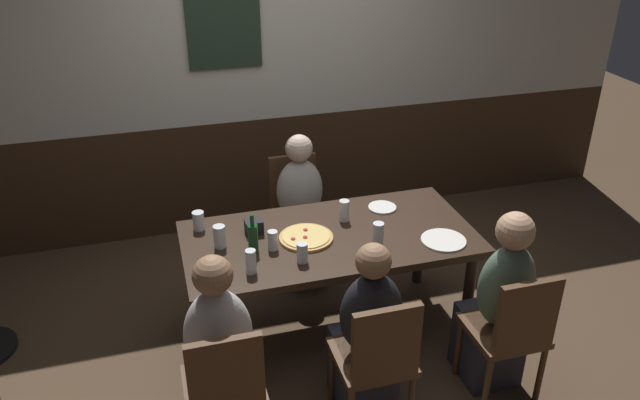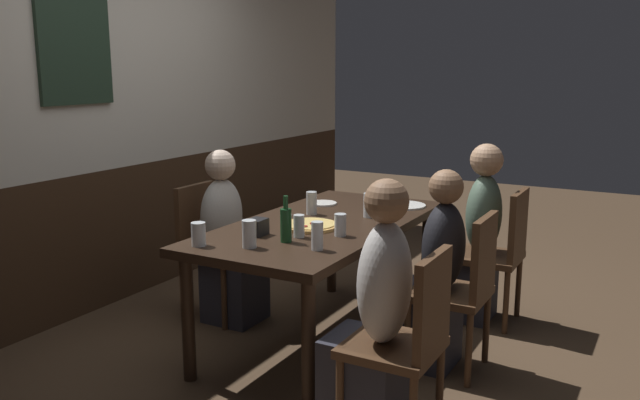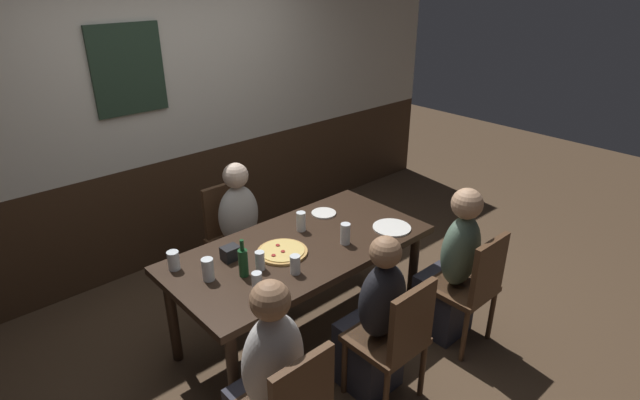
# 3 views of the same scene
# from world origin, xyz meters

# --- Properties ---
(ground_plane) EXTENTS (12.00, 12.00, 0.00)m
(ground_plane) POSITION_xyz_m (0.00, 0.00, 0.00)
(ground_plane) COLOR #4C3826
(wall_back) EXTENTS (6.40, 0.13, 2.60)m
(wall_back) POSITION_xyz_m (-0.00, 1.65, 1.30)
(wall_back) COLOR #3D2819
(wall_back) RESTS_ON ground_plane
(dining_table) EXTENTS (1.81, 0.89, 0.74)m
(dining_table) POSITION_xyz_m (0.00, 0.00, 0.66)
(dining_table) COLOR black
(dining_table) RESTS_ON ground_plane
(chair_right_near) EXTENTS (0.40, 0.40, 0.88)m
(chair_right_near) POSITION_xyz_m (0.80, -0.86, 0.50)
(chair_right_near) COLOR #513521
(chair_right_near) RESTS_ON ground_plane
(chair_mid_far) EXTENTS (0.40, 0.40, 0.88)m
(chair_mid_far) POSITION_xyz_m (0.00, 0.86, 0.50)
(chair_mid_far) COLOR #513521
(chair_mid_far) RESTS_ON ground_plane
(chair_mid_near) EXTENTS (0.40, 0.40, 0.88)m
(chair_mid_near) POSITION_xyz_m (0.00, -0.86, 0.50)
(chair_mid_near) COLOR #513521
(chair_mid_near) RESTS_ON ground_plane
(person_left_near) EXTENTS (0.34, 0.37, 1.18)m
(person_left_near) POSITION_xyz_m (-0.80, -0.70, 0.50)
(person_left_near) COLOR #2D2D38
(person_left_near) RESTS_ON ground_plane
(person_right_near) EXTENTS (0.34, 0.37, 1.17)m
(person_right_near) POSITION_xyz_m (0.80, -0.70, 0.50)
(person_right_near) COLOR #2D2D38
(person_right_near) RESTS_ON ground_plane
(person_mid_far) EXTENTS (0.34, 0.37, 1.12)m
(person_mid_far) POSITION_xyz_m (-0.00, 0.70, 0.47)
(person_mid_far) COLOR #2D2D38
(person_mid_far) RESTS_ON ground_plane
(person_mid_near) EXTENTS (0.34, 0.37, 1.11)m
(person_mid_near) POSITION_xyz_m (0.00, -0.70, 0.47)
(person_mid_near) COLOR #2D2D38
(person_mid_near) RESTS_ON ground_plane
(pizza) EXTENTS (0.33, 0.33, 0.03)m
(pizza) POSITION_xyz_m (-0.15, 0.00, 0.75)
(pizza) COLOR tan
(pizza) RESTS_ON dining_table
(tumbler_water) EXTENTS (0.06, 0.06, 0.15)m
(tumbler_water) POSITION_xyz_m (-0.54, -0.27, 0.80)
(tumbler_water) COLOR silver
(tumbler_water) RESTS_ON dining_table
(pint_glass_amber) EXTENTS (0.07, 0.07, 0.14)m
(pint_glass_amber) POSITION_xyz_m (0.15, 0.16, 0.80)
(pint_glass_amber) COLOR silver
(pint_glass_amber) RESTS_ON dining_table
(tumbler_short) EXTENTS (0.07, 0.07, 0.14)m
(tumbler_short) POSITION_xyz_m (-0.67, 0.06, 0.81)
(tumbler_short) COLOR silver
(tumbler_short) RESTS_ON dining_table
(pint_glass_pale) EXTENTS (0.07, 0.07, 0.15)m
(pint_glass_pale) POSITION_xyz_m (0.25, -0.19, 0.81)
(pint_glass_pale) COLOR silver
(pint_glass_pale) RESTS_ON dining_table
(pint_glass_stout) EXTENTS (0.07, 0.07, 0.12)m
(pint_glass_stout) POSITION_xyz_m (-0.24, -0.24, 0.79)
(pint_glass_stout) COLOR silver
(pint_glass_stout) RESTS_ON dining_table
(highball_clear) EXTENTS (0.07, 0.07, 0.12)m
(highball_clear) POSITION_xyz_m (-0.77, 0.30, 0.79)
(highball_clear) COLOR silver
(highball_clear) RESTS_ON dining_table
(beer_glass_tall) EXTENTS (0.06, 0.06, 0.12)m
(beer_glass_tall) POSITION_xyz_m (-0.37, -0.06, 0.79)
(beer_glass_tall) COLOR silver
(beer_glass_tall) RESTS_ON dining_table
(beer_bottle_green) EXTENTS (0.06, 0.06, 0.25)m
(beer_bottle_green) POSITION_xyz_m (-0.49, -0.05, 0.84)
(beer_bottle_green) COLOR #194723
(beer_bottle_green) RESTS_ON dining_table
(plate_white_large) EXTENTS (0.28, 0.28, 0.01)m
(plate_white_large) POSITION_xyz_m (0.65, -0.26, 0.75)
(plate_white_large) COLOR white
(plate_white_large) RESTS_ON dining_table
(plate_white_small) EXTENTS (0.19, 0.19, 0.01)m
(plate_white_small) POSITION_xyz_m (0.45, 0.25, 0.75)
(plate_white_small) COLOR white
(plate_white_small) RESTS_ON dining_table
(condiment_caddy) EXTENTS (0.11, 0.09, 0.09)m
(condiment_caddy) POSITION_xyz_m (-0.44, 0.17, 0.79)
(condiment_caddy) COLOR black
(condiment_caddy) RESTS_ON dining_table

